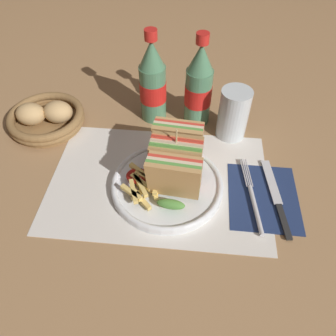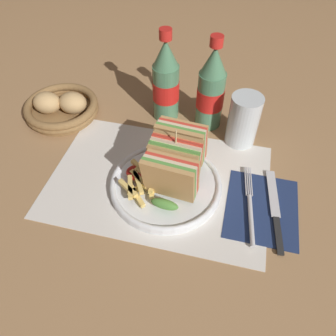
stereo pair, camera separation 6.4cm
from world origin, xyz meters
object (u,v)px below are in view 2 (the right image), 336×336
(plate_main, at_px, (166,184))
(glass_near, at_px, (243,123))
(coke_bottle_near, at_px, (166,83))
(fork, at_px, (250,211))
(knife, at_px, (275,210))
(bread_basket, at_px, (61,107))
(coke_bottle_far, at_px, (211,90))
(club_sandwich, at_px, (176,161))

(plate_main, xyz_separation_m, glass_near, (0.14, 0.18, 0.04))
(coke_bottle_near, bearing_deg, fork, -47.74)
(knife, height_order, bread_basket, bread_basket)
(coke_bottle_far, xyz_separation_m, bread_basket, (-0.37, -0.06, -0.07))
(fork, distance_m, knife, 0.05)
(club_sandwich, height_order, glass_near, club_sandwich)
(club_sandwich, bearing_deg, glass_near, 54.12)
(club_sandwich, relative_size, knife, 0.93)
(plate_main, height_order, knife, plate_main)
(plate_main, distance_m, coke_bottle_near, 0.26)
(knife, distance_m, bread_basket, 0.57)
(plate_main, height_order, glass_near, glass_near)
(club_sandwich, distance_m, knife, 0.22)
(fork, height_order, bread_basket, bread_basket)
(club_sandwich, relative_size, coke_bottle_near, 0.81)
(fork, distance_m, bread_basket, 0.53)
(club_sandwich, xyz_separation_m, glass_near, (0.12, 0.17, -0.01))
(coke_bottle_far, xyz_separation_m, glass_near, (0.08, -0.05, -0.05))
(coke_bottle_near, relative_size, bread_basket, 1.23)
(coke_bottle_near, xyz_separation_m, bread_basket, (-0.26, -0.06, -0.07))
(club_sandwich, xyz_separation_m, coke_bottle_far, (0.04, 0.21, 0.03))
(knife, distance_m, coke_bottle_far, 0.31)
(plate_main, height_order, bread_basket, bread_basket)
(club_sandwich, bearing_deg, coke_bottle_near, 108.74)
(club_sandwich, relative_size, glass_near, 1.49)
(knife, height_order, coke_bottle_near, coke_bottle_near)
(plate_main, height_order, coke_bottle_far, coke_bottle_far)
(glass_near, bearing_deg, fork, -78.90)
(glass_near, bearing_deg, knife, -65.25)
(knife, xyz_separation_m, glass_near, (-0.09, 0.19, 0.05))
(plate_main, distance_m, glass_near, 0.23)
(coke_bottle_near, bearing_deg, knife, -40.63)
(plate_main, relative_size, coke_bottle_near, 1.02)
(bread_basket, bearing_deg, plate_main, -28.54)
(coke_bottle_near, relative_size, glass_near, 1.85)
(fork, xyz_separation_m, coke_bottle_far, (-0.13, 0.25, 0.09))
(club_sandwich, xyz_separation_m, knife, (0.21, -0.03, -0.06))
(bread_basket, bearing_deg, glass_near, 1.22)
(club_sandwich, relative_size, fork, 0.96)
(club_sandwich, bearing_deg, plate_main, -134.46)
(coke_bottle_far, distance_m, glass_near, 0.11)
(club_sandwich, bearing_deg, fork, -14.37)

